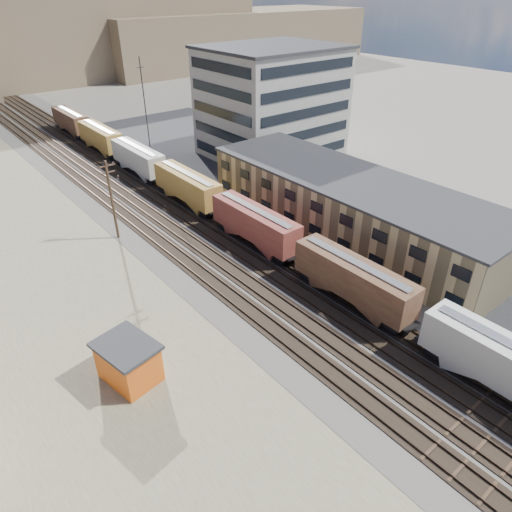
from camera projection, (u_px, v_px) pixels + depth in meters
ground at (469, 413)px, 33.97m from camera, size 300.00×300.00×0.00m
ballast_bed at (149, 200)px, 67.11m from camera, size 18.00×200.00×0.06m
dirt_yard at (28, 277)px, 49.67m from camera, size 24.00×180.00×0.03m
asphalt_lot at (327, 193)px, 69.06m from camera, size 26.00×120.00×0.04m
rail_tracks at (146, 200)px, 66.77m from camera, size 11.40×200.00×0.24m
freight_train at (218, 203)px, 59.48m from camera, size 3.00×119.74×4.46m
warehouse at (350, 205)px, 56.76m from camera, size 12.40×40.40×7.25m
office_tower at (272, 102)px, 80.73m from camera, size 22.60×18.60×18.45m
utility_pole_north at (112, 199)px, 54.48m from camera, size 2.20×0.32×10.00m
radio_mast at (146, 117)px, 72.28m from camera, size 1.20×0.16×18.00m
maintenance_shed at (129, 361)px, 36.07m from camera, size 4.61×5.49×3.57m
parked_car_red at (478, 286)px, 47.01m from camera, size 2.13×4.17×1.36m
parked_car_blue at (344, 178)px, 72.40m from camera, size 5.71×5.56×1.52m
parked_car_far at (346, 163)px, 78.13m from camera, size 3.25×5.29×1.68m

